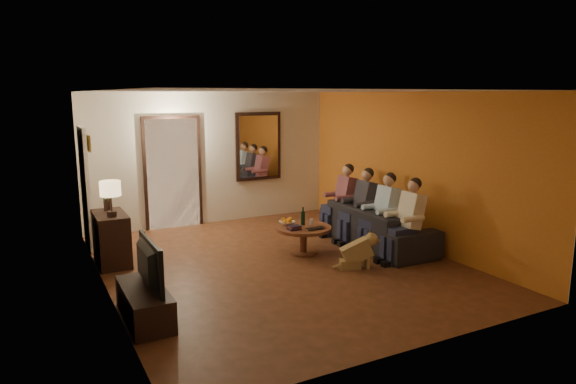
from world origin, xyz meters
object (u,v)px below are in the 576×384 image
person_a (408,223)px  wine_bottle (303,216)px  coffee_table (303,240)px  dresser (111,239)px  table_lamp (111,198)px  person_c (362,208)px  bowl (287,223)px  tv (142,265)px  person_d (343,202)px  laptop (317,229)px  tv_stand (145,304)px  dog (357,250)px  person_b (383,215)px  sofa (376,226)px

person_a → wine_bottle: 1.67m
coffee_table → wine_bottle: 0.40m
dresser → person_a: bearing=-25.8°
table_lamp → person_c: table_lamp is taller
bowl → coffee_table: bearing=-50.7°
tv → person_d: size_ratio=0.81×
dresser → coffee_table: 2.99m
table_lamp → dresser: bearing=90.0°
person_d → laptop: size_ratio=3.65×
table_lamp → tv: bearing=-90.0°
tv_stand → person_a: 4.12m
dog → tv_stand: bearing=-153.6°
dresser → tv: 2.27m
person_c → bowl: bearing=176.7°
dresser → person_a: (4.09, -1.98, 0.21)m
person_b → coffee_table: person_b is taller
sofa → dog: sofa is taller
person_a → bowl: person_a is taller
tv_stand → person_d: 4.61m
sofa → dog: (-1.01, -0.85, -0.06)m
person_c → coffee_table: bearing=-173.7°
person_b → person_d: (0.00, 1.20, 0.00)m
sofa → person_c: bearing=20.0°
person_a → coffee_table: 1.68m
person_d → coffee_table: 1.50m
dog → coffee_table: bearing=129.1°
tv → person_a: person_a is taller
tv → coffee_table: bearing=-64.7°
laptop → tv: bearing=-164.3°
person_a → person_d: size_ratio=1.00×
person_c → person_d: same height
person_c → laptop: (-1.15, -0.42, -0.14)m
person_c → bowl: size_ratio=4.63×
person_c → tv: bearing=-160.1°
coffee_table → bowl: size_ratio=3.51×
tv_stand → person_c: bearing=19.9°
tv_stand → bowl: bowl is taller
person_c → coffee_table: 1.31m
dresser → tv: (0.00, -2.26, 0.27)m
coffee_table → person_c: bearing=6.3°
person_b → dresser: bearing=161.4°
dresser → person_d: person_d is taller
sofa → person_a: (-0.10, -0.90, 0.26)m
wine_bottle → dresser: bearing=164.2°
coffee_table → wine_bottle: (0.05, 0.10, 0.38)m
person_b → bowl: bearing=154.5°
coffee_table → tv: bearing=-154.7°
dresser → person_c: (4.09, -0.78, 0.21)m
bowl → tv_stand: bearing=-149.6°
wine_bottle → laptop: size_ratio=0.94×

